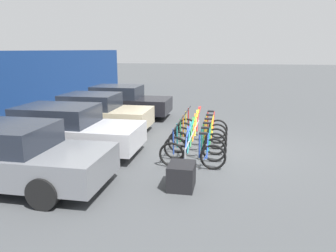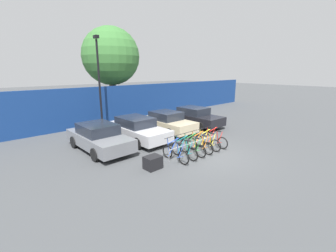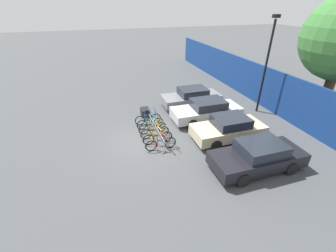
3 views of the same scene
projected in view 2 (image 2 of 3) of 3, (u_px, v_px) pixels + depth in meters
The scene contains 16 objects.
ground_plane at pixel (209, 154), 11.20m from camera, with size 120.00×120.00×0.00m, color #424447.
hoarding_wall at pixel (112, 105), 17.62m from camera, with size 36.00×0.16×2.89m, color navy.
bike_rack at pixel (194, 143), 11.34m from camera, with size 3.55×0.04×0.57m.
bicycle_blue at pixel (175, 153), 10.27m from camera, with size 0.68×1.71×1.05m.
bicycle_teal at pixel (184, 150), 10.66m from camera, with size 0.68×1.71×1.05m.
bicycle_green at pixel (192, 148), 11.05m from camera, with size 0.68×1.71×1.05m.
bicycle_orange at pixel (200, 145), 11.43m from camera, with size 0.68×1.71×1.05m.
bicycle_yellow at pixel (207, 142), 11.83m from camera, with size 0.68×1.71×1.05m.
bicycle_red at pixel (214, 140), 12.25m from camera, with size 0.68×1.71×1.05m.
car_grey at pixel (99, 137), 11.67m from camera, with size 1.91×4.36×1.40m.
car_silver at pixel (136, 129), 13.31m from camera, with size 1.91×4.57×1.40m.
car_beige at pixel (167, 122), 15.08m from camera, with size 1.91×4.10×1.40m.
car_black at pixel (194, 117), 16.83m from camera, with size 1.91×4.41×1.40m.
lamp_post at pixel (99, 79), 15.48m from camera, with size 0.24×0.44×6.33m.
cargo_crate at pixel (153, 162), 9.53m from camera, with size 0.70×0.56×0.55m, color black.
tree_behind_hoarding at pixel (111, 57), 18.76m from camera, with size 4.76×4.76×7.60m.
Camera 2 is at (-8.66, -6.33, 4.08)m, focal length 24.00 mm.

